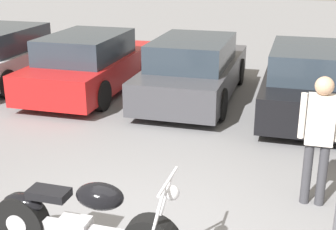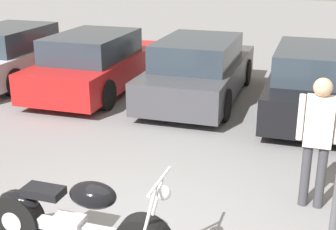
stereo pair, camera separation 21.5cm
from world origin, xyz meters
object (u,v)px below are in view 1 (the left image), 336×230
(parked_car_black, at_px, (309,80))
(person_standing, at_px, (319,131))
(parked_car_silver, at_px, (6,55))
(parked_car_red, at_px, (91,64))
(motorcycle, at_px, (81,223))
(parked_car_dark_grey, at_px, (194,70))

(parked_car_black, distance_m, person_standing, 3.96)
(parked_car_silver, height_order, parked_car_red, same)
(parked_car_red, bearing_deg, motorcycle, -66.36)
(motorcycle, height_order, parked_car_dark_grey, parked_car_dark_grey)
(motorcycle, bearing_deg, parked_car_dark_grey, 91.27)
(motorcycle, xyz_separation_m, parked_car_red, (-2.61, 5.95, 0.24))
(parked_car_dark_grey, height_order, person_standing, person_standing)
(parked_car_dark_grey, height_order, parked_car_black, same)
(parked_car_red, xyz_separation_m, parked_car_black, (4.94, -0.17, 0.00))
(parked_car_silver, bearing_deg, parked_car_black, -3.56)
(motorcycle, relative_size, person_standing, 1.24)
(motorcycle, height_order, person_standing, person_standing)
(parked_car_silver, distance_m, person_standing, 8.69)
(motorcycle, distance_m, person_standing, 3.09)
(motorcycle, xyz_separation_m, parked_car_dark_grey, (-0.13, 6.04, 0.24))
(person_standing, bearing_deg, parked_car_silver, 149.54)
(parked_car_red, bearing_deg, person_standing, -39.35)
(motorcycle, height_order, parked_car_silver, parked_car_silver)
(parked_car_dark_grey, relative_size, person_standing, 2.59)
(person_standing, bearing_deg, parked_car_red, 140.65)
(motorcycle, height_order, parked_car_red, parked_car_red)
(motorcycle, bearing_deg, parked_car_silver, 129.11)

